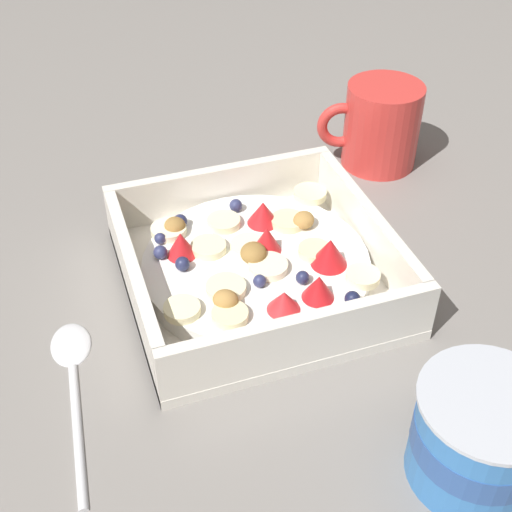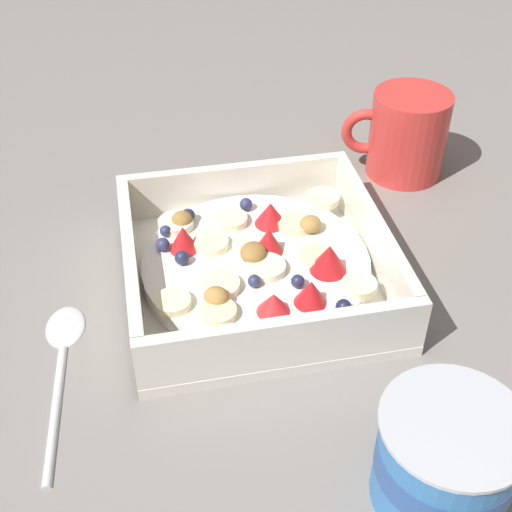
{
  "view_description": "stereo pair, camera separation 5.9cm",
  "coord_description": "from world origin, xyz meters",
  "px_view_note": "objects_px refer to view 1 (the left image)",
  "views": [
    {
      "loc": [
        0.16,
        0.43,
        0.4
      ],
      "look_at": [
        0.01,
        -0.0,
        0.03
      ],
      "focal_mm": 48.42,
      "sensor_mm": 36.0,
      "label": 1
    },
    {
      "loc": [
        0.1,
        0.44,
        0.4
      ],
      "look_at": [
        0.01,
        -0.0,
        0.03
      ],
      "focal_mm": 48.42,
      "sensor_mm": 36.0,
      "label": 2
    }
  ],
  "objects_px": {
    "spoon": "(72,366)",
    "coffee_mug": "(380,125)",
    "yogurt_cup": "(480,436)",
    "fruit_bowl": "(257,266)"
  },
  "relations": [
    {
      "from": "spoon",
      "to": "yogurt_cup",
      "type": "bearing_deg",
      "value": 143.73
    },
    {
      "from": "yogurt_cup",
      "to": "spoon",
      "type": "bearing_deg",
      "value": -36.27
    },
    {
      "from": "spoon",
      "to": "coffee_mug",
      "type": "bearing_deg",
      "value": -151.15
    },
    {
      "from": "yogurt_cup",
      "to": "fruit_bowl",
      "type": "bearing_deg",
      "value": -72.07
    },
    {
      "from": "fruit_bowl",
      "to": "coffee_mug",
      "type": "xyz_separation_m",
      "value": [
        -0.19,
        -0.15,
        0.03
      ]
    },
    {
      "from": "fruit_bowl",
      "to": "coffee_mug",
      "type": "distance_m",
      "value": 0.24
    },
    {
      "from": "yogurt_cup",
      "to": "coffee_mug",
      "type": "relative_size",
      "value": 0.83
    },
    {
      "from": "coffee_mug",
      "to": "fruit_bowl",
      "type": "bearing_deg",
      "value": 37.75
    },
    {
      "from": "yogurt_cup",
      "to": "coffee_mug",
      "type": "height_order",
      "value": "coffee_mug"
    },
    {
      "from": "fruit_bowl",
      "to": "yogurt_cup",
      "type": "height_order",
      "value": "yogurt_cup"
    }
  ]
}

